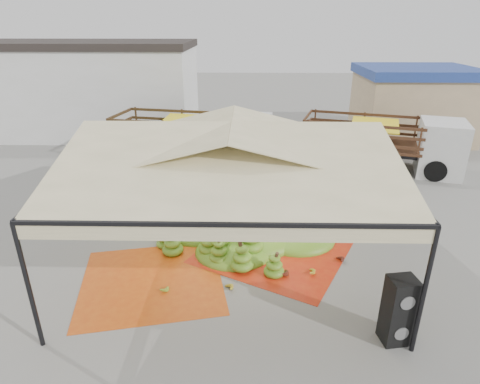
{
  "coord_description": "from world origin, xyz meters",
  "views": [
    {
      "loc": [
        0.45,
        -10.64,
        6.53
      ],
      "look_at": [
        0.2,
        1.5,
        1.3
      ],
      "focal_mm": 30.0,
      "sensor_mm": 36.0,
      "label": 1
    }
  ],
  "objects_px": {
    "banana_heap": "(249,217)",
    "vendor": "(248,167)",
    "speaker_stack": "(398,311)",
    "truck_right": "(388,138)",
    "truck_left": "(198,135)"
  },
  "relations": [
    {
      "from": "speaker_stack",
      "to": "truck_right",
      "type": "distance_m",
      "value": 11.75
    },
    {
      "from": "banana_heap",
      "to": "truck_right",
      "type": "bearing_deg",
      "value": 45.63
    },
    {
      "from": "banana_heap",
      "to": "speaker_stack",
      "type": "height_order",
      "value": "speaker_stack"
    },
    {
      "from": "speaker_stack",
      "to": "banana_heap",
      "type": "bearing_deg",
      "value": 115.07
    },
    {
      "from": "banana_heap",
      "to": "vendor",
      "type": "bearing_deg",
      "value": 90.48
    },
    {
      "from": "speaker_stack",
      "to": "truck_right",
      "type": "height_order",
      "value": "truck_right"
    },
    {
      "from": "speaker_stack",
      "to": "vendor",
      "type": "xyz_separation_m",
      "value": [
        -3.24,
        8.92,
        0.06
      ]
    },
    {
      "from": "vendor",
      "to": "truck_right",
      "type": "distance_m",
      "value": 6.94
    },
    {
      "from": "banana_heap",
      "to": "vendor",
      "type": "relative_size",
      "value": 3.51
    },
    {
      "from": "banana_heap",
      "to": "truck_left",
      "type": "xyz_separation_m",
      "value": [
        -2.4,
        6.81,
        0.89
      ]
    },
    {
      "from": "banana_heap",
      "to": "speaker_stack",
      "type": "relative_size",
      "value": 3.76
    },
    {
      "from": "vendor",
      "to": "banana_heap",
      "type": "bearing_deg",
      "value": 81.16
    },
    {
      "from": "speaker_stack",
      "to": "vendor",
      "type": "distance_m",
      "value": 9.5
    },
    {
      "from": "vendor",
      "to": "truck_right",
      "type": "xyz_separation_m",
      "value": [
        6.5,
        2.35,
        0.62
      ]
    },
    {
      "from": "speaker_stack",
      "to": "truck_left",
      "type": "bearing_deg",
      "value": 106.61
    }
  ]
}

